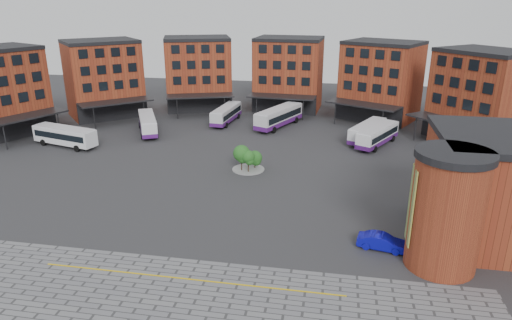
% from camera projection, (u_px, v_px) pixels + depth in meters
% --- Properties ---
extents(ground, '(160.00, 160.00, 0.00)m').
position_uv_depth(ground, '(211.00, 206.00, 51.46)').
color(ground, '#28282B').
rests_on(ground, ground).
extents(yellow_line, '(26.00, 0.15, 0.02)m').
position_uv_depth(yellow_line, '(189.00, 279.00, 38.16)').
color(yellow_line, gold).
rests_on(yellow_line, paving_zone).
extents(main_building, '(94.14, 42.48, 14.60)m').
position_uv_depth(main_building, '(240.00, 82.00, 85.22)').
color(main_building, brown).
rests_on(main_building, ground).
extents(east_building, '(17.40, 15.40, 10.60)m').
position_uv_depth(east_building, '(500.00, 192.00, 42.08)').
color(east_building, brown).
rests_on(east_building, ground).
extents(tree_island, '(4.40, 4.40, 3.64)m').
position_uv_depth(tree_island, '(248.00, 157.00, 61.30)').
color(tree_island, gray).
rests_on(tree_island, ground).
extents(bus_a, '(11.36, 5.26, 3.13)m').
position_uv_depth(bus_a, '(65.00, 135.00, 71.31)').
color(bus_a, white).
rests_on(bus_a, ground).
extents(bus_b, '(7.15, 10.94, 3.09)m').
position_uv_depth(bus_b, '(148.00, 123.00, 78.47)').
color(bus_b, silver).
rests_on(bus_b, ground).
extents(bus_c, '(3.58, 10.95, 3.03)m').
position_uv_depth(bus_c, '(226.00, 114.00, 84.79)').
color(bus_c, silver).
rests_on(bus_c, ground).
extents(bus_d, '(7.54, 12.50, 3.49)m').
position_uv_depth(bus_d, '(279.00, 117.00, 82.02)').
color(bus_d, silver).
rests_on(bus_d, ground).
extents(bus_e, '(6.67, 10.57, 2.97)m').
position_uv_depth(bus_e, '(368.00, 131.00, 74.17)').
color(bus_e, white).
rests_on(bus_e, ground).
extents(bus_f, '(7.25, 10.74, 3.05)m').
position_uv_depth(bus_f, '(378.00, 135.00, 71.89)').
color(bus_f, white).
rests_on(bus_f, ground).
extents(blue_car, '(4.77, 2.39, 1.50)m').
position_uv_depth(blue_car, '(382.00, 242.00, 42.50)').
color(blue_car, '#0D0DAF').
rests_on(blue_car, ground).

